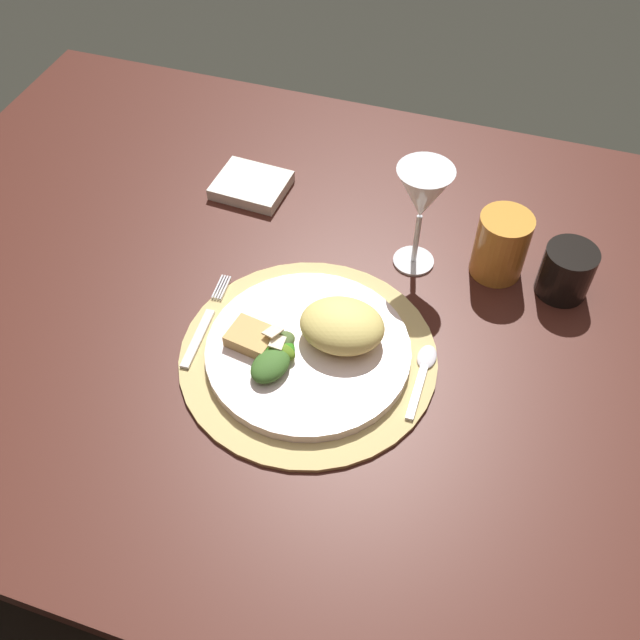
# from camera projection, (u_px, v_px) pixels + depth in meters

# --- Properties ---
(ground_plane) EXTENTS (6.00, 6.00, 0.00)m
(ground_plane) POSITION_uv_depth(u_px,v_px,m) (318.00, 524.00, 1.58)
(ground_plane) COLOR #262720
(dining_table) EXTENTS (1.39, 0.99, 0.75)m
(dining_table) POSITION_uv_depth(u_px,v_px,m) (317.00, 360.00, 1.12)
(dining_table) COLOR #421D15
(dining_table) RESTS_ON ground
(placemat) EXTENTS (0.34, 0.34, 0.01)m
(placemat) POSITION_uv_depth(u_px,v_px,m) (308.00, 356.00, 0.94)
(placemat) COLOR tan
(placemat) RESTS_ON dining_table
(dinner_plate) EXTENTS (0.27, 0.27, 0.02)m
(dinner_plate) POSITION_uv_depth(u_px,v_px,m) (308.00, 351.00, 0.94)
(dinner_plate) COLOR silver
(dinner_plate) RESTS_ON placemat
(pasta_serving) EXTENTS (0.12, 0.10, 0.05)m
(pasta_serving) POSITION_uv_depth(u_px,v_px,m) (342.00, 326.00, 0.92)
(pasta_serving) COLOR #DBC969
(pasta_serving) RESTS_ON dinner_plate
(salad_greens) EXTENTS (0.06, 0.10, 0.03)m
(salad_greens) POSITION_uv_depth(u_px,v_px,m) (275.00, 354.00, 0.91)
(salad_greens) COLOR #375813
(salad_greens) RESTS_ON dinner_plate
(bread_piece) EXTENTS (0.07, 0.06, 0.02)m
(bread_piece) POSITION_uv_depth(u_px,v_px,m) (252.00, 337.00, 0.93)
(bread_piece) COLOR tan
(bread_piece) RESTS_ON dinner_plate
(fork) EXTENTS (0.02, 0.17, 0.00)m
(fork) POSITION_uv_depth(u_px,v_px,m) (204.00, 324.00, 0.97)
(fork) COLOR silver
(fork) RESTS_ON placemat
(spoon) EXTENTS (0.03, 0.12, 0.01)m
(spoon) POSITION_uv_depth(u_px,v_px,m) (424.00, 369.00, 0.92)
(spoon) COLOR silver
(spoon) RESTS_ON placemat
(napkin) EXTENTS (0.12, 0.10, 0.02)m
(napkin) POSITION_uv_depth(u_px,v_px,m) (251.00, 185.00, 1.16)
(napkin) COLOR white
(napkin) RESTS_ON dining_table
(wine_glass) EXTENTS (0.08, 0.08, 0.17)m
(wine_glass) POSITION_uv_depth(u_px,v_px,m) (423.00, 196.00, 0.96)
(wine_glass) COLOR silver
(wine_glass) RESTS_ON dining_table
(amber_tumbler) EXTENTS (0.08, 0.08, 0.10)m
(amber_tumbler) POSITION_uv_depth(u_px,v_px,m) (501.00, 245.00, 1.01)
(amber_tumbler) COLOR gold
(amber_tumbler) RESTS_ON dining_table
(dark_tumbler) EXTENTS (0.07, 0.07, 0.08)m
(dark_tumbler) POSITION_uv_depth(u_px,v_px,m) (566.00, 271.00, 0.99)
(dark_tumbler) COLOR black
(dark_tumbler) RESTS_ON dining_table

